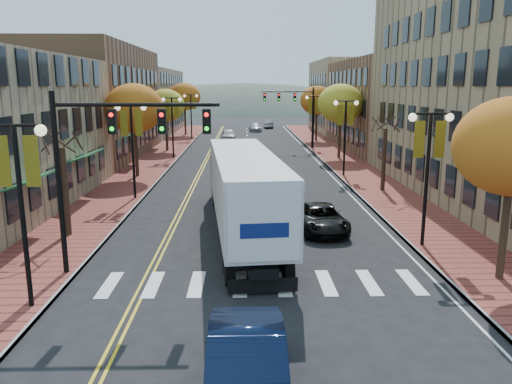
{
  "coord_description": "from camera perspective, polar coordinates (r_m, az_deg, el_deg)",
  "views": [
    {
      "loc": [
        -0.55,
        -15.33,
        7.18
      ],
      "look_at": [
        0.04,
        7.95,
        2.2
      ],
      "focal_mm": 35.0,
      "sensor_mm": 36.0,
      "label": 1
    }
  ],
  "objects": [
    {
      "name": "tree_left_b",
      "position": [
        40.26,
        -13.75,
        9.27
      ],
      "size": [
        4.48,
        4.48,
        7.21
      ],
      "color": "#382619",
      "rests_on": "sidewalk_left"
    },
    {
      "name": "lamp_left_a",
      "position": [
        17.08,
        -25.45,
        1.16
      ],
      "size": [
        1.96,
        0.36,
        6.05
      ],
      "color": "black",
      "rests_on": "ground"
    },
    {
      "name": "ground",
      "position": [
        16.94,
        0.55,
        -13.01
      ],
      "size": [
        200.0,
        200.0,
        0.0
      ],
      "primitive_type": "plane",
      "color": "black",
      "rests_on": "ground"
    },
    {
      "name": "car_far_silver",
      "position": [
        80.45,
        -0.09,
        7.4
      ],
      "size": [
        2.08,
        4.44,
        1.25
      ],
      "primitive_type": "imported",
      "rotation": [
        0.0,
        0.0,
        0.08
      ],
      "color": "#A3A3AB",
      "rests_on": "ground"
    },
    {
      "name": "semi_truck",
      "position": [
        24.4,
        -1.6,
        0.78
      ],
      "size": [
        4.16,
        16.63,
        4.11
      ],
      "rotation": [
        0.0,
        0.0,
        0.09
      ],
      "color": "black",
      "rests_on": "ground"
    },
    {
      "name": "navy_sedan",
      "position": [
        12.03,
        -1.07,
        -19.66
      ],
      "size": [
        1.83,
        5.18,
        1.7
      ],
      "primitive_type": "imported",
      "rotation": [
        0.0,
        0.0,
        0.01
      ],
      "color": "black",
      "rests_on": "ground"
    },
    {
      "name": "building_right_far",
      "position": [
        81.6,
        12.26,
        10.63
      ],
      "size": [
        15.0,
        20.0,
        11.0
      ],
      "primitive_type": "cube",
      "color": "#9E8966",
      "rests_on": "ground"
    },
    {
      "name": "lamp_left_c",
      "position": [
        49.9,
        -9.57,
        8.59
      ],
      "size": [
        1.96,
        0.36,
        6.05
      ],
      "color": "black",
      "rests_on": "ground"
    },
    {
      "name": "lamp_right_b",
      "position": [
        40.25,
        10.18,
        7.77
      ],
      "size": [
        1.96,
        0.36,
        6.05
      ],
      "color": "black",
      "rests_on": "ground"
    },
    {
      "name": "building_left_far",
      "position": [
        78.12,
        -13.82,
        9.95
      ],
      "size": [
        12.0,
        26.0,
        9.5
      ],
      "primitive_type": "cube",
      "color": "#9E8966",
      "rests_on": "ground"
    },
    {
      "name": "black_suv",
      "position": [
        25.3,
        7.43,
        -2.97
      ],
      "size": [
        2.51,
        4.86,
        1.31
      ],
      "primitive_type": "imported",
      "rotation": [
        0.0,
        0.0,
        0.07
      ],
      "color": "black",
      "rests_on": "ground"
    },
    {
      "name": "building_left_mid",
      "position": [
        53.93,
        -19.5,
        9.61
      ],
      "size": [
        12.0,
        24.0,
        11.0
      ],
      "primitive_type": "cube",
      "color": "brown",
      "rests_on": "ground"
    },
    {
      "name": "lamp_left_d",
      "position": [
        67.75,
        -7.45,
        9.53
      ],
      "size": [
        1.96,
        0.36,
        6.05
      ],
      "color": "black",
      "rests_on": "ground"
    },
    {
      "name": "traffic_mast_near",
      "position": [
        19.11,
        -16.45,
        4.8
      ],
      "size": [
        6.1,
        0.35,
        7.0
      ],
      "color": "black",
      "rests_on": "ground"
    },
    {
      "name": "tree_right_c",
      "position": [
        50.27,
        9.64,
        9.93
      ],
      "size": [
        4.48,
        4.48,
        7.21
      ],
      "color": "#382619",
      "rests_on": "sidewalk_right"
    },
    {
      "name": "sidewalk_right",
      "position": [
        49.29,
        9.75,
        3.61
      ],
      "size": [
        4.0,
        85.0,
        0.15
      ],
      "primitive_type": "cube",
      "color": "brown",
      "rests_on": "ground"
    },
    {
      "name": "tree_right_d",
      "position": [
        66.05,
        6.97,
        10.35
      ],
      "size": [
        4.35,
        4.35,
        7.0
      ],
      "color": "#382619",
      "rests_on": "sidewalk_right"
    },
    {
      "name": "traffic_mast_far",
      "position": [
        57.69,
        4.61,
        9.79
      ],
      "size": [
        6.1,
        0.34,
        7.0
      ],
      "color": "black",
      "rests_on": "ground"
    },
    {
      "name": "car_far_oncoming",
      "position": [
        86.76,
        1.44,
        7.78
      ],
      "size": [
        1.54,
        4.22,
        1.38
      ],
      "primitive_type": "imported",
      "rotation": [
        0.0,
        0.0,
        3.16
      ],
      "color": "#A09FA6",
      "rests_on": "ground"
    },
    {
      "name": "tree_left_c",
      "position": [
        56.01,
        -10.28,
        9.71
      ],
      "size": [
        4.16,
        4.16,
        6.69
      ],
      "color": "#382619",
      "rests_on": "sidewalk_left"
    },
    {
      "name": "lamp_right_c",
      "position": [
        57.96,
        6.61,
        9.14
      ],
      "size": [
        1.96,
        0.36,
        6.05
      ],
      "color": "black",
      "rests_on": "ground"
    },
    {
      "name": "building_right_mid",
      "position": [
        60.45,
        17.16,
        9.48
      ],
      "size": [
        15.0,
        24.0,
        10.0
      ],
      "primitive_type": "cube",
      "color": "brown",
      "rests_on": "ground"
    },
    {
      "name": "lamp_left_b",
      "position": [
        32.22,
        -14.0,
        6.58
      ],
      "size": [
        1.96,
        0.36,
        6.05
      ],
      "color": "black",
      "rests_on": "ground"
    },
    {
      "name": "tree_left_a",
      "position": [
        25.3,
        -20.94,
        0.03
      ],
      "size": [
        0.28,
        0.28,
        4.2
      ],
      "color": "#382619",
      "rests_on": "sidewalk_left"
    },
    {
      "name": "car_far_white",
      "position": [
        66.74,
        -3.16,
        6.54
      ],
      "size": [
        2.16,
        4.63,
        1.53
      ],
      "primitive_type": "imported",
      "rotation": [
        0.0,
        0.0,
        0.08
      ],
      "color": "silver",
      "rests_on": "ground"
    },
    {
      "name": "tree_right_b",
      "position": [
        35.02,
        14.41,
        3.6
      ],
      "size": [
        0.28,
        0.28,
        4.2
      ],
      "color": "#382619",
      "rests_on": "sidewalk_right"
    },
    {
      "name": "lamp_right_a",
      "position": [
        22.98,
        19.12,
        4.19
      ],
      "size": [
        1.96,
        0.36,
        6.05
      ],
      "color": "black",
      "rests_on": "ground"
    },
    {
      "name": "tree_left_d",
      "position": [
        73.83,
        -8.17,
        10.73
      ],
      "size": [
        4.61,
        4.61,
        7.42
      ],
      "color": "#382619",
      "rests_on": "sidewalk_left"
    },
    {
      "name": "sidewalk_left",
      "position": [
        49.09,
        -11.37,
        3.51
      ],
      "size": [
        4.0,
        85.0,
        0.15
      ],
      "primitive_type": "cube",
      "color": "brown",
      "rests_on": "ground"
    }
  ]
}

